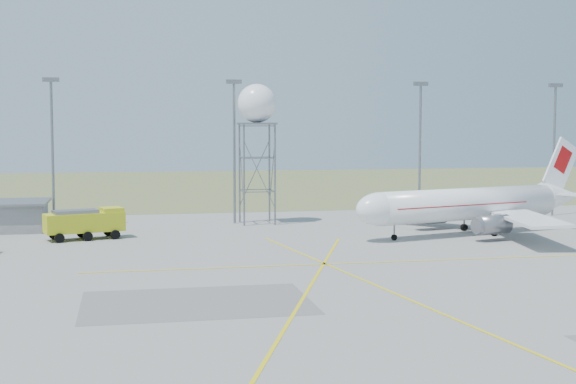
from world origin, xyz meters
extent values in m
plane|color=#A4A39E|center=(0.00, 0.00, 0.00)|extent=(400.00, 400.00, 0.00)
cube|color=#526437|center=(0.00, 140.00, 0.01)|extent=(400.00, 120.00, 0.03)
cylinder|color=slate|center=(-35.00, 66.00, 10.00)|extent=(0.36, 0.36, 20.00)
cube|color=slate|center=(-35.00, 66.00, 20.20)|extent=(2.20, 0.50, 0.60)
cylinder|color=slate|center=(-10.00, 66.00, 10.00)|extent=(0.36, 0.36, 20.00)
cube|color=slate|center=(-10.00, 66.00, 20.20)|extent=(2.20, 0.50, 0.60)
cylinder|color=slate|center=(18.00, 66.00, 10.00)|extent=(0.36, 0.36, 20.00)
cube|color=slate|center=(18.00, 66.00, 20.20)|extent=(2.20, 0.50, 0.60)
cylinder|color=slate|center=(40.00, 66.00, 10.00)|extent=(0.36, 0.36, 20.00)
cube|color=slate|center=(40.00, 66.00, 20.20)|extent=(2.20, 0.50, 0.60)
cylinder|color=white|center=(17.66, 48.14, 3.92)|extent=(26.92, 11.54, 4.13)
ellipsoid|color=white|center=(4.78, 44.35, 3.92)|extent=(7.51, 5.83, 4.13)
cube|color=black|center=(3.59, 44.00, 4.54)|extent=(2.14, 2.62, 1.01)
cone|color=white|center=(33.51, 52.81, 4.23)|extent=(7.11, 5.71, 4.13)
cube|color=white|center=(33.51, 52.81, 8.57)|extent=(6.43, 2.17, 7.77)
cube|color=#AE0B0D|center=(33.71, 52.87, 9.29)|extent=(3.51, 1.34, 3.98)
cube|color=white|center=(32.08, 55.83, 4.75)|extent=(4.77, 6.38, 0.19)
cube|color=white|center=(33.95, 49.49, 4.75)|extent=(4.77, 6.38, 0.19)
cube|color=white|center=(16.52, 57.50, 2.89)|extent=(14.80, 15.54, 0.37)
cube|color=white|center=(21.77, 39.66, 2.89)|extent=(7.64, 17.12, 0.37)
cylinder|color=slate|center=(14.98, 53.60, 1.96)|extent=(4.83, 3.50, 2.38)
cylinder|color=slate|center=(18.36, 42.11, 1.96)|extent=(4.83, 3.50, 2.38)
cube|color=#AE0B0D|center=(15.68, 47.56, 4.03)|extent=(20.99, 9.83, 0.12)
cylinder|color=black|center=(6.76, 44.93, 0.46)|extent=(0.90, 0.90, 0.93)
cube|color=black|center=(19.64, 48.73, 0.46)|extent=(2.74, 6.24, 0.93)
cylinder|color=slate|center=(19.64, 48.73, 0.93)|extent=(0.31, 0.31, 1.86)
cylinder|color=slate|center=(-9.09, 62.77, 7.14)|extent=(0.26, 0.26, 14.27)
cylinder|color=slate|center=(-4.70, 62.77, 7.14)|extent=(0.26, 0.26, 14.27)
cylinder|color=slate|center=(-4.70, 67.16, 7.14)|extent=(0.26, 0.26, 14.27)
cylinder|color=slate|center=(-9.09, 67.16, 7.14)|extent=(0.26, 0.26, 14.27)
cube|color=slate|center=(-6.90, 64.97, 14.27)|extent=(4.99, 4.99, 0.27)
sphere|color=white|center=(-6.90, 64.97, 17.13)|extent=(5.49, 5.49, 5.49)
cube|color=gold|center=(-30.36, 53.31, 2.11)|extent=(10.02, 5.63, 2.33)
cube|color=gold|center=(-27.11, 54.23, 3.07)|extent=(3.24, 3.54, 1.48)
cube|color=black|center=(-26.40, 54.43, 3.17)|extent=(0.85, 2.67, 1.06)
cube|color=slate|center=(-31.38, 53.02, 3.49)|extent=(5.77, 3.87, 0.42)
camera|label=1|loc=(-25.46, -47.57, 13.92)|focal=50.00mm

